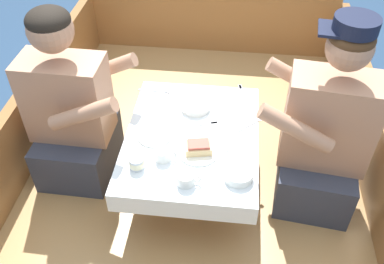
{
  "coord_description": "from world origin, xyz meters",
  "views": [
    {
      "loc": [
        0.17,
        -1.43,
        2.07
      ],
      "look_at": [
        0.0,
        0.08,
        0.71
      ],
      "focal_mm": 40.0,
      "sensor_mm": 36.0,
      "label": 1
    }
  ],
  "objects_px": {
    "sandwich": "(198,147)",
    "tin_can": "(137,163)",
    "coffee_cup_port": "(186,178)",
    "person_port": "(72,113)",
    "person_starboard": "(324,137)",
    "coffee_cup_starboard": "(163,154)"
  },
  "relations": [
    {
      "from": "person_port",
      "to": "coffee_cup_port",
      "type": "height_order",
      "value": "person_port"
    },
    {
      "from": "tin_can",
      "to": "person_port",
      "type": "bearing_deg",
      "value": 141.95
    },
    {
      "from": "coffee_cup_port",
      "to": "sandwich",
      "type": "bearing_deg",
      "value": 80.12
    },
    {
      "from": "coffee_cup_starboard",
      "to": "tin_can",
      "type": "distance_m",
      "value": 0.13
    },
    {
      "from": "sandwich",
      "to": "person_starboard",
      "type": "bearing_deg",
      "value": 13.7
    },
    {
      "from": "tin_can",
      "to": "sandwich",
      "type": "bearing_deg",
      "value": 25.63
    },
    {
      "from": "person_starboard",
      "to": "coffee_cup_port",
      "type": "xyz_separation_m",
      "value": [
        -0.61,
        -0.33,
        -0.0
      ]
    },
    {
      "from": "coffee_cup_port",
      "to": "tin_can",
      "type": "xyz_separation_m",
      "value": [
        -0.23,
        0.07,
        -0.0
      ]
    },
    {
      "from": "person_port",
      "to": "person_starboard",
      "type": "xyz_separation_m",
      "value": [
        1.23,
        -0.05,
        0.01
      ]
    },
    {
      "from": "coffee_cup_port",
      "to": "person_port",
      "type": "bearing_deg",
      "value": 148.82
    },
    {
      "from": "coffee_cup_port",
      "to": "tin_can",
      "type": "relative_size",
      "value": 1.56
    },
    {
      "from": "person_port",
      "to": "coffee_cup_port",
      "type": "relative_size",
      "value": 9.03
    },
    {
      "from": "person_starboard",
      "to": "tin_can",
      "type": "height_order",
      "value": "person_starboard"
    },
    {
      "from": "person_port",
      "to": "person_starboard",
      "type": "height_order",
      "value": "person_starboard"
    },
    {
      "from": "coffee_cup_port",
      "to": "coffee_cup_starboard",
      "type": "xyz_separation_m",
      "value": [
        -0.12,
        0.13,
        0.0
      ]
    },
    {
      "from": "person_port",
      "to": "sandwich",
      "type": "height_order",
      "value": "person_port"
    },
    {
      "from": "person_starboard",
      "to": "sandwich",
      "type": "bearing_deg",
      "value": 20.44
    },
    {
      "from": "sandwich",
      "to": "tin_can",
      "type": "height_order",
      "value": "sandwich"
    },
    {
      "from": "person_port",
      "to": "coffee_cup_starboard",
      "type": "bearing_deg",
      "value": -24.57
    },
    {
      "from": "person_port",
      "to": "coffee_cup_port",
      "type": "bearing_deg",
      "value": -29.68
    },
    {
      "from": "tin_can",
      "to": "coffee_cup_starboard",
      "type": "bearing_deg",
      "value": 31.23
    },
    {
      "from": "person_starboard",
      "to": "coffee_cup_port",
      "type": "relative_size",
      "value": 9.54
    }
  ]
}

